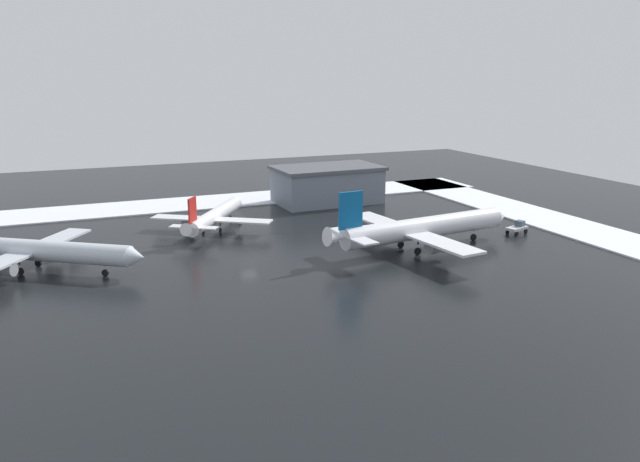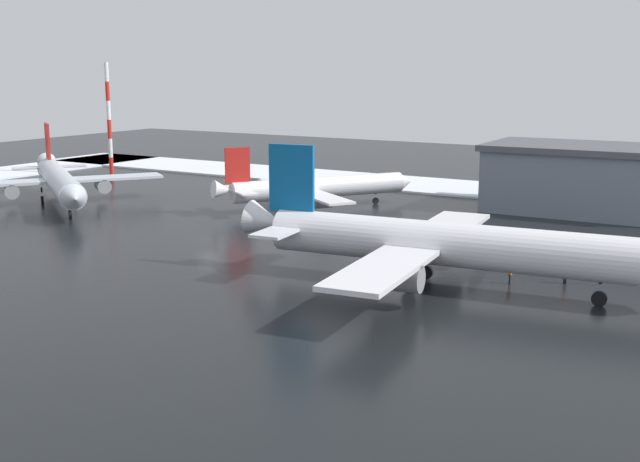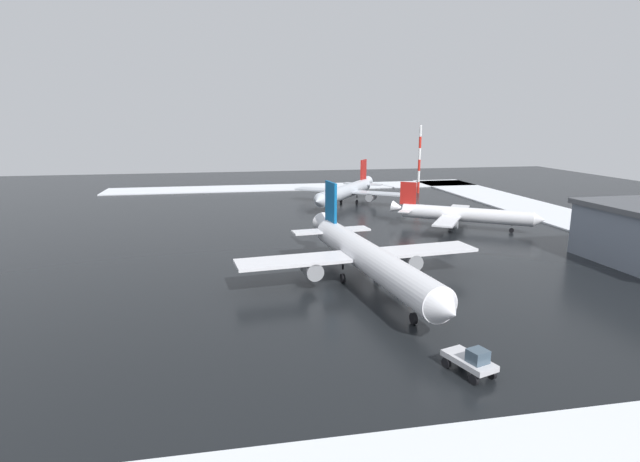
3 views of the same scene
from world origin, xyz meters
name	(u,v)px [view 2 (image 2 of 3)]	position (x,y,z in m)	size (l,w,h in m)	color
ground_plane	(208,240)	(0.00, 0.00, 0.00)	(240.00, 240.00, 0.00)	black
snow_bank_far	(404,183)	(0.00, -50.00, 0.15)	(152.00, 16.00, 0.29)	white
airplane_far_rear	(446,244)	(-29.96, 4.99, 3.89)	(39.63, 32.99, 11.77)	white
airplane_foreground_jet	(59,180)	(31.82, -7.26, 3.44)	(30.34, 26.12, 10.40)	silver
airplane_parked_portside	(315,188)	(0.26, -22.86, 2.87)	(21.96, 25.54, 8.68)	white
ground_crew_beside_wing	(565,273)	(-38.41, -1.93, 0.97)	(0.36, 0.36, 1.71)	black
ground_crew_mid_apron	(510,273)	(-34.30, 0.72, 0.97)	(0.36, 0.36, 1.71)	black
antenna_mast	(109,120)	(48.14, -32.91, 9.75)	(0.70, 0.70, 19.50)	red
cargo_hangar	(585,178)	(-31.15, -39.07, 4.44)	(25.42, 15.71, 8.80)	slate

